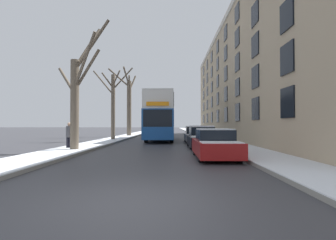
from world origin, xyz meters
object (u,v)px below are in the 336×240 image
object	(u,v)px
bare_tree_left_0	(77,93)
parked_car_0	(215,144)
bare_tree_left_1	(113,103)
parked_car_1	(201,138)
oncoming_van	(161,127)
bare_tree_left_2	(129,104)
parked_car_2	(195,135)
pedestrian_left_sidewalk	(69,135)
double_decker_bus	(161,115)

from	to	relation	value
bare_tree_left_0	parked_car_0	bearing A→B (deg)	-20.73
bare_tree_left_1	parked_car_1	distance (m)	11.18
oncoming_van	bare_tree_left_2	bearing A→B (deg)	-106.43
parked_car_1	parked_car_2	bearing A→B (deg)	90.00
oncoming_van	pedestrian_left_sidewalk	bearing A→B (deg)	-97.70
bare_tree_left_0	parked_car_0	world-z (taller)	bare_tree_left_0
bare_tree_left_2	oncoming_van	xyz separation A→B (m)	(3.68, 12.48, -3.04)
pedestrian_left_sidewalk	bare_tree_left_2	bearing A→B (deg)	-92.34
double_decker_bus	parked_car_0	distance (m)	14.16
bare_tree_left_1	bare_tree_left_2	distance (m)	9.00
bare_tree_left_1	pedestrian_left_sidewalk	bearing A→B (deg)	-92.98
double_decker_bus	oncoming_van	xyz separation A→B (m)	(-0.91, 20.88, -1.29)
bare_tree_left_2	oncoming_van	distance (m)	13.36
bare_tree_left_0	double_decker_bus	xyz separation A→B (m)	(4.30, 10.89, -0.86)
bare_tree_left_0	oncoming_van	world-z (taller)	bare_tree_left_0
parked_car_2	parked_car_1	bearing A→B (deg)	-90.00
pedestrian_left_sidewalk	parked_car_1	bearing A→B (deg)	-167.79
parked_car_1	pedestrian_left_sidewalk	xyz separation A→B (m)	(-8.20, -1.89, 0.24)
parked_car_1	pedestrian_left_sidewalk	world-z (taller)	pedestrian_left_sidewalk
bare_tree_left_1	parked_car_2	bearing A→B (deg)	-15.64
pedestrian_left_sidewalk	oncoming_van	bearing A→B (deg)	-98.49
parked_car_1	parked_car_2	xyz separation A→B (m)	(0.00, 5.39, -0.04)
bare_tree_left_2	oncoming_van	size ratio (longest dim) A/B	1.61
bare_tree_left_0	pedestrian_left_sidewalk	size ratio (longest dim) A/B	4.56
bare_tree_left_2	double_decker_bus	world-z (taller)	bare_tree_left_2
parked_car_0	pedestrian_left_sidewalk	bearing A→B (deg)	155.88
bare_tree_left_1	double_decker_bus	xyz separation A→B (m)	(4.59, 0.58, -1.13)
parked_car_0	oncoming_van	xyz separation A→B (m)	(-4.02, 34.57, 0.56)
bare_tree_left_1	bare_tree_left_2	bearing A→B (deg)	89.96
bare_tree_left_0	parked_car_1	distance (m)	8.35
double_decker_bus	pedestrian_left_sidewalk	bearing A→B (deg)	-116.90
bare_tree_left_0	oncoming_van	distance (m)	32.02
bare_tree_left_1	parked_car_1	xyz separation A→B (m)	(7.71, -7.55, -2.94)
double_decker_bus	bare_tree_left_1	bearing A→B (deg)	-172.85
parked_car_0	bare_tree_left_2	bearing A→B (deg)	109.22
pedestrian_left_sidewalk	double_decker_bus	bearing A→B (deg)	-117.70
bare_tree_left_1	parked_car_1	world-z (taller)	bare_tree_left_1
bare_tree_left_2	parked_car_1	size ratio (longest dim) A/B	1.93
bare_tree_left_1	parked_car_1	bearing A→B (deg)	-44.42
parked_car_1	pedestrian_left_sidewalk	bearing A→B (deg)	-167.00
bare_tree_left_0	double_decker_bus	world-z (taller)	bare_tree_left_0
parked_car_0	parked_car_2	bearing A→B (deg)	90.00
bare_tree_left_0	double_decker_bus	distance (m)	11.74
bare_tree_left_2	parked_car_1	xyz separation A→B (m)	(7.70, -16.53, -3.56)
bare_tree_left_1	bare_tree_left_2	size ratio (longest dim) A/B	0.82
parked_car_2	pedestrian_left_sidewalk	size ratio (longest dim) A/B	2.62
bare_tree_left_2	double_decker_bus	xyz separation A→B (m)	(4.59, -8.40, -1.75)
bare_tree_left_0	double_decker_bus	bearing A→B (deg)	68.47
bare_tree_left_1	parked_car_0	world-z (taller)	bare_tree_left_1
bare_tree_left_2	parked_car_1	world-z (taller)	bare_tree_left_2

